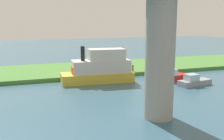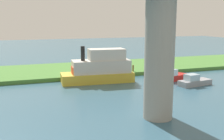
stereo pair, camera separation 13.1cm
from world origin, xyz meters
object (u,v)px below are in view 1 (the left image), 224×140
Objects in this scene: skiff_small at (172,76)px; riverboat_paddlewheel at (100,69)px; mooring_post at (133,68)px; motorboat_red at (194,81)px; person_on_bank at (99,66)px; bridge_pylon at (160,56)px.

riverboat_paddlewheel is at bearing -14.55° from skiff_small.
mooring_post is 0.10× the size of riverboat_paddlewheel.
mooring_post is at bearing -58.23° from skiff_small.
mooring_post is 9.30m from motorboat_red.
mooring_post is (-4.49, 1.73, -0.27)m from person_on_bank.
bridge_pylon reaches higher than motorboat_red.
riverboat_paddlewheel reaches higher than skiff_small.
riverboat_paddlewheel is at bearing 74.26° from person_on_bank.
motorboat_red is at bearing 116.35° from mooring_post.
skiff_small is (-8.92, 2.31, -1.14)m from riverboat_paddlewheel.
person_on_bank is at bearing -105.74° from riverboat_paddlewheel.
bridge_pylon is at bearing 92.12° from riverboat_paddlewheel.
bridge_pylon is 2.07× the size of skiff_small.
person_on_bank is 10.28m from skiff_small.
skiff_small is (-3.16, 5.10, -0.40)m from mooring_post.
motorboat_red is (-9.88, 5.54, -1.18)m from riverboat_paddlewheel.
person_on_bank is 0.29× the size of skiff_small.
person_on_bank reaches higher than mooring_post.
mooring_post is at bearing 158.92° from person_on_bank.
mooring_post is (-5.25, -16.47, -3.96)m from bridge_pylon.
skiff_small reaches higher than motorboat_red.
skiff_small is 3.36m from motorboat_red.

